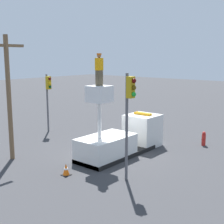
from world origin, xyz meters
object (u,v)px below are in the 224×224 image
object	(u,v)px
fire_hydrant	(204,139)
utility_pole	(9,93)
traffic_light_pole	(129,106)
worker	(99,70)
bucket_truck	(122,139)
traffic_light_across	(48,91)
traffic_cone_rear	(66,170)

from	to	relation	value
fire_hydrant	utility_pole	distance (m)	12.82
traffic_light_pole	fire_hydrant	distance (m)	8.65
traffic_light_pole	fire_hydrant	size ratio (longest dim) A/B	5.40
worker	fire_hydrant	world-z (taller)	worker
bucket_truck	worker	size ratio (longest dim) A/B	3.71
traffic_light_pole	traffic_light_across	bearing A→B (deg)	70.46
worker	traffic_light_pole	size ratio (longest dim) A/B	0.34
bucket_truck	utility_pole	world-z (taller)	utility_pole
traffic_cone_rear	utility_pole	size ratio (longest dim) A/B	0.09
worker	traffic_light_across	world-z (taller)	worker
bucket_truck	worker	world-z (taller)	worker
utility_pole	traffic_cone_rear	bearing A→B (deg)	-86.13
bucket_truck	traffic_light_across	xyz separation A→B (m)	(0.69, 7.89, 2.30)
fire_hydrant	utility_pole	xyz separation A→B (m)	(-9.86, 7.45, 3.41)
traffic_light_across	fire_hydrant	world-z (taller)	traffic_light_across
fire_hydrant	utility_pole	world-z (taller)	utility_pole
worker	fire_hydrant	distance (m)	9.00
worker	traffic_light_pole	xyz separation A→B (m)	(-1.07, -2.86, -1.56)
fire_hydrant	traffic_cone_rear	size ratio (longest dim) A/B	1.55
traffic_light_pole	worker	bearing A→B (deg)	69.45
bucket_truck	traffic_light_across	world-z (taller)	traffic_light_across
worker	traffic_cone_rear	distance (m)	5.59
worker	traffic_light_across	size ratio (longest dim) A/B	0.38
traffic_light_pole	traffic_cone_rear	world-z (taller)	traffic_light_pole
bucket_truck	traffic_light_across	distance (m)	8.25
traffic_light_pole	fire_hydrant	world-z (taller)	traffic_light_pole
traffic_light_across	traffic_light_pole	bearing A→B (deg)	-109.54
worker	traffic_cone_rear	xyz separation A→B (m)	(-2.61, -0.06, -4.95)
fire_hydrant	bucket_truck	bearing A→B (deg)	147.35
traffic_light_pole	utility_pole	bearing A→B (deg)	104.31
worker	fire_hydrant	size ratio (longest dim) A/B	1.82
utility_pole	worker	bearing A→B (deg)	-56.07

